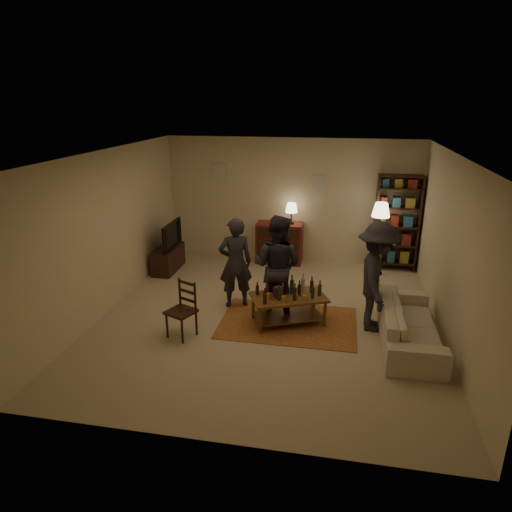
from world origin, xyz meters
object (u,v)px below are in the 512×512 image
(dresser, at_px, (280,242))
(floor_lamp, at_px, (381,215))
(bookshelf, at_px, (396,222))
(coffee_table, at_px, (288,299))
(person_by_sofa, at_px, (377,277))
(dining_chair, at_px, (183,307))
(tv_stand, at_px, (168,253))
(person_left, at_px, (235,263))
(sofa, at_px, (409,324))
(person_right, at_px, (277,266))

(dresser, height_order, floor_lamp, floor_lamp)
(bookshelf, bearing_deg, dresser, -178.43)
(coffee_table, height_order, person_by_sofa, person_by_sofa)
(coffee_table, height_order, dining_chair, dining_chair)
(tv_stand, xyz_separation_m, person_left, (1.81, -1.44, 0.42))
(coffee_table, bearing_deg, bookshelf, 56.98)
(dining_chair, relative_size, person_by_sofa, 0.52)
(person_left, bearing_deg, bookshelf, -161.81)
(tv_stand, bearing_deg, floor_lamp, 7.94)
(dresser, distance_m, person_left, 2.41)
(floor_lamp, bearing_deg, tv_stand, -172.06)
(dresser, height_order, sofa, dresser)
(sofa, xyz_separation_m, person_by_sofa, (-0.50, 0.36, 0.57))
(person_by_sofa, bearing_deg, tv_stand, 66.12)
(dining_chair, xyz_separation_m, person_right, (1.30, 0.99, 0.40))
(dining_chair, bearing_deg, person_left, 89.12)
(sofa, relative_size, person_right, 1.20)
(bookshelf, distance_m, person_right, 3.38)
(dining_chair, relative_size, sofa, 0.43)
(sofa, bearing_deg, person_right, 74.90)
(tv_stand, distance_m, person_by_sofa, 4.56)
(coffee_table, bearing_deg, floor_lamp, 58.92)
(tv_stand, bearing_deg, dresser, 22.07)
(bookshelf, height_order, floor_lamp, bookshelf)
(coffee_table, bearing_deg, sofa, -8.13)
(coffee_table, relative_size, person_left, 0.83)
(sofa, bearing_deg, floor_lamp, 6.49)
(person_left, bearing_deg, person_by_sofa, 148.39)
(coffee_table, relative_size, tv_stand, 1.26)
(coffee_table, distance_m, person_left, 1.17)
(sofa, relative_size, person_left, 1.30)
(floor_lamp, bearing_deg, bookshelf, 45.93)
(tv_stand, height_order, bookshelf, bookshelf)
(dresser, height_order, person_left, person_left)
(person_left, distance_m, person_by_sofa, 2.37)
(floor_lamp, height_order, person_left, person_left)
(coffee_table, xyz_separation_m, sofa, (1.85, -0.26, -0.12))
(dresser, xyz_separation_m, floor_lamp, (2.07, -0.31, 0.79))
(floor_lamp, bearing_deg, person_left, -140.99)
(floor_lamp, distance_m, person_left, 3.27)
(person_right, bearing_deg, floor_lamp, -111.44)
(dresser, bearing_deg, person_by_sofa, -55.51)
(bookshelf, distance_m, sofa, 3.26)
(tv_stand, xyz_separation_m, dresser, (2.25, 0.91, 0.09))
(coffee_table, xyz_separation_m, dresser, (-0.54, 2.85, 0.05))
(dresser, height_order, person_by_sofa, person_by_sofa)
(person_by_sofa, bearing_deg, sofa, -125.59)
(dining_chair, xyz_separation_m, tv_stand, (-1.27, 2.62, -0.08))
(coffee_table, relative_size, dresser, 0.98)
(tv_stand, bearing_deg, person_left, -38.46)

